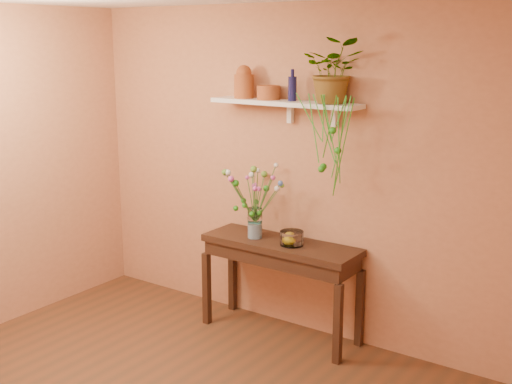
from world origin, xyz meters
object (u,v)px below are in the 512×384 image
sideboard (281,255)px  glass_bowl (292,239)px  terracotta_jug (244,82)px  glass_vase (255,225)px  blue_bottle (292,88)px  spider_plant (334,71)px  bouquet (251,186)px

sideboard → glass_bowl: 0.21m
terracotta_jug → glass_vase: 1.18m
blue_bottle → spider_plant: bearing=1.5°
spider_plant → glass_vase: bearing=-166.3°
spider_plant → bouquet: size_ratio=0.93×
bouquet → glass_bowl: (0.38, 0.02, -0.39)m
bouquet → blue_bottle: bearing=28.8°
terracotta_jug → glass_bowl: bearing=-12.8°
blue_bottle → bouquet: blue_bottle is taller
bouquet → terracotta_jug: bearing=139.7°
blue_bottle → glass_vase: (-0.26, -0.14, -1.12)m
terracotta_jug → glass_bowl: 1.34m
terracotta_jug → bouquet: 0.85m
sideboard → terracotta_jug: bearing=167.1°
sideboard → spider_plant: 1.55m
glass_vase → sideboard: bearing=7.4°
blue_bottle → glass_bowl: blue_bottle is taller
sideboard → glass_bowl: size_ratio=7.00×
spider_plant → sideboard: bearing=-162.6°
terracotta_jug → spider_plant: bearing=1.4°
spider_plant → glass_vase: spider_plant is taller
glass_vase → bouquet: bearing=-148.6°
glass_bowl → sideboard: bearing=167.8°
sideboard → glass_vase: glass_vase is taller
glass_vase → bouquet: (-0.03, -0.02, 0.33)m
blue_bottle → glass_bowl: bearing=-54.8°
sideboard → terracotta_jug: terracotta_jug is taller
sideboard → glass_vase: 0.33m
blue_bottle → bouquet: bearing=-151.2°
sideboard → glass_vase: (-0.24, -0.03, 0.22)m
blue_bottle → sideboard: bearing=-101.9°
terracotta_jug → blue_bottle: bearing=1.2°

